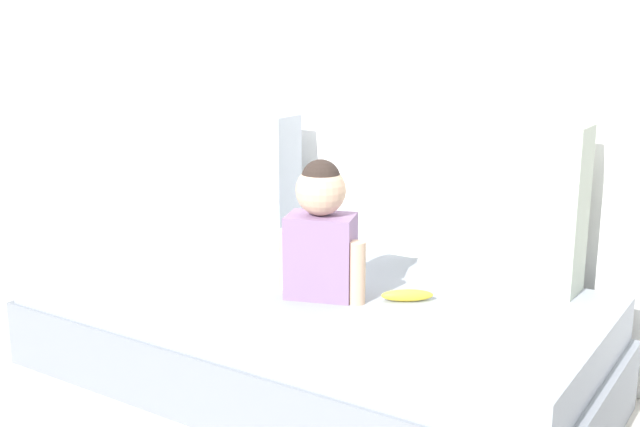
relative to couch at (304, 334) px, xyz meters
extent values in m
plane|color=#B2ADA3|center=(0.00, 0.00, -0.20)|extent=(12.00, 12.00, 0.00)
cube|color=white|center=(0.00, 0.59, 1.00)|extent=(5.30, 0.10, 2.38)
cube|color=gray|center=(0.00, 0.00, -0.07)|extent=(2.10, 0.92, 0.25)
cube|color=#8C939E|center=(0.00, 0.00, 0.13)|extent=(2.04, 0.89, 0.15)
cube|color=#B2BCC6|center=(-0.58, 0.36, 0.46)|extent=(0.54, 0.16, 0.52)
cube|color=#99A393|center=(0.58, 0.36, 0.48)|extent=(0.55, 0.16, 0.56)
cube|color=gray|center=(0.14, -0.10, 0.34)|extent=(0.26, 0.21, 0.27)
sphere|color=tan|center=(0.14, -0.10, 0.56)|extent=(0.16, 0.16, 0.16)
sphere|color=#2D231E|center=(0.14, -0.10, 0.59)|extent=(0.13, 0.13, 0.13)
cylinder|color=tan|center=(0.00, -0.10, 0.30)|extent=(0.06, 0.06, 0.21)
cylinder|color=tan|center=(0.27, -0.10, 0.30)|extent=(0.06, 0.06, 0.21)
ellipsoid|color=yellow|center=(0.40, 0.01, 0.22)|extent=(0.16, 0.13, 0.04)
camera|label=1|loc=(1.48, -2.18, 1.09)|focal=44.38mm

